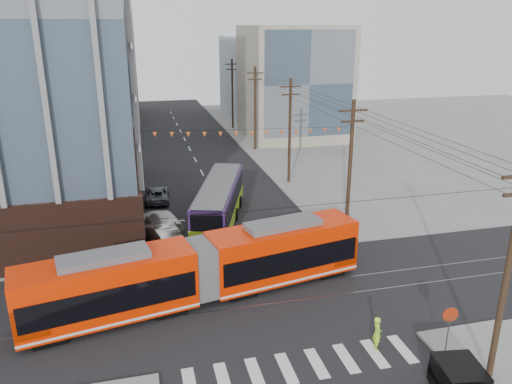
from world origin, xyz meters
TOP-DOWN VIEW (x-y plane):
  - ground at (0.00, 0.00)m, footprint 160.00×160.00m
  - bg_bldg_nw_near at (-17.00, 52.00)m, footprint 18.00×16.00m
  - bg_bldg_ne_near at (16.00, 48.00)m, footprint 14.00×14.00m
  - bg_bldg_nw_far at (-14.00, 72.00)m, footprint 16.00×18.00m
  - bg_bldg_ne_far at (18.00, 68.00)m, footprint 16.00×16.00m
  - utility_pole_near at (8.50, -6.00)m, footprint 0.30×0.30m
  - utility_pole_far at (8.50, 56.00)m, footprint 0.30×0.30m
  - streetcar at (-3.90, 4.60)m, footprint 21.29×7.06m
  - city_bus at (-0.64, 16.83)m, footprint 6.63×13.03m
  - parked_car_silver at (-5.75, 13.49)m, footprint 3.32×5.15m
  - parked_car_white at (-5.52, 16.54)m, footprint 3.63×5.66m
  - parked_car_grey at (-5.53, 23.59)m, footprint 2.58×5.01m
  - pedestrian at (4.24, -2.61)m, footprint 0.58×0.77m
  - stop_sign at (7.38, -4.07)m, footprint 0.97×0.97m
  - jersey_barrier at (8.30, 11.04)m, footprint 1.19×3.98m

SIDE VIEW (x-z plane):
  - ground at x=0.00m, z-range 0.00..0.00m
  - jersey_barrier at x=8.30m, z-range 0.00..0.79m
  - parked_car_grey at x=-5.53m, z-range 0.00..1.35m
  - parked_car_white at x=-5.52m, z-range 0.00..1.53m
  - parked_car_silver at x=-5.75m, z-range 0.00..1.60m
  - pedestrian at x=4.24m, z-range 0.00..1.89m
  - stop_sign at x=7.38m, z-range 0.00..2.70m
  - city_bus at x=-0.64m, z-range 0.00..3.63m
  - streetcar at x=-3.90m, z-range 0.00..4.07m
  - utility_pole_near at x=8.50m, z-range 0.00..11.00m
  - utility_pole_far at x=8.50m, z-range 0.00..11.00m
  - bg_bldg_ne_far at x=18.00m, z-range 0.00..14.00m
  - bg_bldg_ne_near at x=16.00m, z-range 0.00..16.00m
  - bg_bldg_nw_near at x=-17.00m, z-range 0.00..18.00m
  - bg_bldg_nw_far at x=-14.00m, z-range 0.00..20.00m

